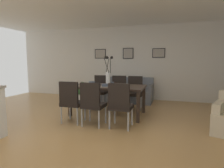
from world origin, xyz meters
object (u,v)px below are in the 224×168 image
dining_chair_far_left (92,102)px  framed_picture_center (128,53)px  bowl_near_right (92,82)px  sofa (124,93)px  dining_chair_near_right (100,89)px  bowl_near_left (85,84)px  dining_chair_mid_left (120,103)px  dining_chair_near_left (71,100)px  dining_chair_far_right (118,90)px  framed_picture_right (159,53)px  bowl_far_right (111,83)px  centerpiece_vase (108,74)px  bowl_far_left (105,85)px  dining_table (108,89)px  framed_picture_left (100,54)px  dining_chair_mid_right (135,91)px  potted_plant (82,90)px

dining_chair_far_left → framed_picture_center: size_ratio=2.39×
bowl_near_right → sofa: bearing=71.5°
dining_chair_near_right → bowl_near_left: dining_chair_near_right is taller
dining_chair_mid_left → framed_picture_center: size_ratio=2.39×
dining_chair_near_left → bowl_near_left: size_ratio=5.41×
bowl_near_right → sofa: 1.69m
dining_chair_far_right → framed_picture_right: bearing=51.4°
dining_chair_far_right → bowl_far_right: (-0.01, -0.69, 0.27)m
centerpiece_vase → bowl_far_right: centerpiece_vase is taller
bowl_near_right → bowl_far_left: bearing=-39.4°
dining_table → dining_chair_near_left: bearing=-120.7°
dining_chair_near_right → dining_table: bearing=-57.5°
dining_chair_near_left → framed_picture_center: bearing=80.4°
dining_chair_mid_left → sofa: bearing=102.5°
sofa → framed_picture_left: framed_picture_left is taller
dining_chair_near_right → framed_picture_right: bearing=39.8°
sofa → framed_picture_left: 1.78m
dining_chair_mid_left → bowl_near_left: size_ratio=5.41×
framed_picture_center → dining_chair_far_right: bearing=-89.5°
bowl_near_right → dining_chair_near_left: bearing=-89.5°
centerpiece_vase → dining_chair_near_left: bearing=-120.7°
dining_chair_near_left → framed_picture_center: framed_picture_center is taller
dining_table → bowl_near_left: (-0.54, -0.22, 0.11)m
dining_chair_mid_right → bowl_near_left: size_ratio=5.41×
framed_picture_center → bowl_near_right: bearing=-105.0°
framed_picture_center → bowl_far_left: bearing=-90.0°
dining_table → bowl_near_left: size_ratio=10.59×
dining_chair_far_right → sofa: 0.87m
centerpiece_vase → framed_picture_right: size_ratio=1.71×
centerpiece_vase → bowl_near_right: centerpiece_vase is taller
bowl_near_left → bowl_near_right: (0.00, 0.44, 0.00)m
bowl_near_right → sofa: (0.51, 1.53, -0.50)m
bowl_near_left → framed_picture_right: framed_picture_right is taller
dining_chair_far_left → dining_chair_mid_right: size_ratio=1.00×
framed_picture_center → potted_plant: (-1.38, -0.97, -1.27)m
dining_chair_near_left → framed_picture_center: size_ratio=2.39×
potted_plant → bowl_near_right: bearing=-51.3°
dining_chair_near_right → bowl_near_left: 1.14m
bowl_near_left → bowl_near_right: size_ratio=1.00×
dining_chair_near_right → framed_picture_left: size_ratio=2.13×
dining_chair_near_left → framed_picture_center: (0.53, 3.13, 1.13)m
dining_chair_far_right → framed_picture_left: framed_picture_left is taller
dining_chair_far_left → bowl_far_right: bearing=88.7°
framed_picture_right → potted_plant: (-2.44, -0.97, -1.27)m
bowl_far_left → framed_picture_center: bearing=90.0°
dining_table → potted_plant: size_ratio=2.69×
bowl_near_left → bowl_far_right: same height
dining_table → bowl_far_right: bearing=90.0°
dining_chair_near_left → potted_plant: size_ratio=1.37×
framed_picture_right → framed_picture_center: bearing=-180.0°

